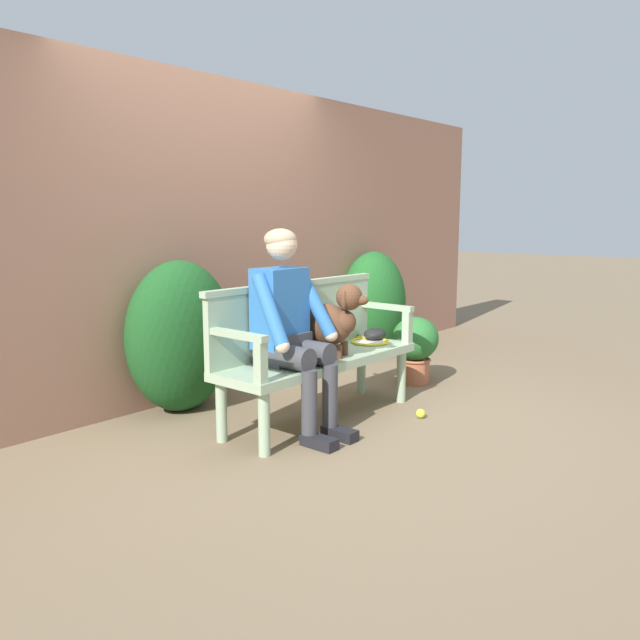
{
  "coord_description": "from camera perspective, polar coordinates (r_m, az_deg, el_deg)",
  "views": [
    {
      "loc": [
        -3.26,
        -2.77,
        1.4
      ],
      "look_at": [
        0.0,
        0.0,
        0.7
      ],
      "focal_mm": 35.85,
      "sensor_mm": 36.0,
      "label": 1
    }
  ],
  "objects": [
    {
      "name": "potted_plant",
      "position": [
        5.43,
        8.49,
        -2.22
      ],
      "size": [
        0.39,
        0.39,
        0.57
      ],
      "color": "#A85B3D",
      "rests_on": "ground"
    },
    {
      "name": "bench_backrest",
      "position": [
        4.47,
        -2.14,
        0.34
      ],
      "size": [
        1.66,
        0.06,
        0.5
      ],
      "color": "#9EB793",
      "rests_on": "garden_bench"
    },
    {
      "name": "bench_armrest_left_end",
      "position": [
        3.73,
        -6.65,
        -2.33
      ],
      "size": [
        0.06,
        0.5,
        0.28
      ],
      "color": "#9EB793",
      "rests_on": "garden_bench"
    },
    {
      "name": "tennis_ball",
      "position": [
        4.58,
        8.97,
        -8.25
      ],
      "size": [
        0.07,
        0.07,
        0.07
      ],
      "primitive_type": "sphere",
      "color": "#CCDB33",
      "rests_on": "ground"
    },
    {
      "name": "hedge_bush_far_right",
      "position": [
        4.7,
        -12.35,
        -1.42
      ],
      "size": [
        0.85,
        0.59,
        1.09
      ],
      "primitive_type": "ellipsoid",
      "color": "#194C1E",
      "rests_on": "ground"
    },
    {
      "name": "baseball_glove",
      "position": [
        4.96,
        4.92,
        -1.25
      ],
      "size": [
        0.26,
        0.23,
        0.09
      ],
      "primitive_type": "ellipsoid",
      "rotation": [
        0.0,
        0.0,
        0.33
      ],
      "color": "black",
      "rests_on": "garden_bench"
    },
    {
      "name": "ground_plane",
      "position": [
        4.5,
        0.0,
        -8.88
      ],
      "size": [
        40.0,
        40.0,
        0.0
      ],
      "primitive_type": "plane",
      "color": "#7A664C"
    },
    {
      "name": "dog_on_bench",
      "position": [
        4.33,
        1.12,
        -0.0
      ],
      "size": [
        0.35,
        0.5,
        0.5
      ],
      "color": "brown",
      "rests_on": "garden_bench"
    },
    {
      "name": "brick_garden_fence",
      "position": [
        5.19,
        -10.8,
        7.22
      ],
      "size": [
        8.0,
        0.3,
        2.46
      ],
      "primitive_type": "cube",
      "color": "#936651",
      "rests_on": "ground"
    },
    {
      "name": "hedge_bush_mid_left",
      "position": [
        6.44,
        4.78,
        1.44
      ],
      "size": [
        0.73,
        0.61,
        1.05
      ],
      "primitive_type": "ellipsoid",
      "color": "#1E5B23",
      "rests_on": "ground"
    },
    {
      "name": "garden_bench",
      "position": [
        4.39,
        0.0,
        -4.01
      ],
      "size": [
        1.62,
        0.5,
        0.45
      ],
      "color": "#9EB793",
      "rests_on": "ground"
    },
    {
      "name": "person_seated",
      "position": [
        4.09,
        -2.76,
        -0.27
      ],
      "size": [
        0.56,
        0.65,
        1.32
      ],
      "color": "black",
      "rests_on": "ground"
    },
    {
      "name": "bench_armrest_right_end",
      "position": [
        4.9,
        6.63,
        0.44
      ],
      "size": [
        0.06,
        0.5,
        0.28
      ],
      "color": "#9EB793",
      "rests_on": "garden_bench"
    },
    {
      "name": "tennis_racket",
      "position": [
        4.87,
        4.31,
        -1.87
      ],
      "size": [
        0.39,
        0.57,
        0.03
      ],
      "color": "yellow",
      "rests_on": "garden_bench"
    }
  ]
}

